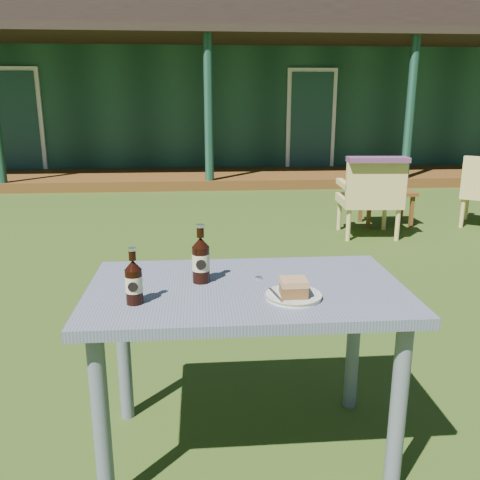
{
  "coord_description": "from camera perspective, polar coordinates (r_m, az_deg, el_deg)",
  "views": [
    {
      "loc": [
        -0.17,
        -3.4,
        1.4
      ],
      "look_at": [
        0.0,
        -1.3,
        0.82
      ],
      "focal_mm": 38.0,
      "sensor_mm": 36.0,
      "label": 1
    }
  ],
  "objects": [
    {
      "name": "bottle_cap",
      "position": [
        2.01,
        2.12,
        -4.26
      ],
      "size": [
        0.03,
        0.03,
        0.01
      ],
      "primitive_type": "cylinder",
      "color": "silver",
      "rests_on": "cafe_table"
    },
    {
      "name": "ground",
      "position": [
        3.68,
        -1.64,
        -6.99
      ],
      "size": [
        80.0,
        80.0,
        0.0
      ],
      "primitive_type": "plane",
      "color": "#334916"
    },
    {
      "name": "cola_bottle_far",
      "position": [
        1.79,
        -11.84,
        -4.58
      ],
      "size": [
        0.06,
        0.06,
        0.2
      ],
      "color": "black",
      "rests_on": "cafe_table"
    },
    {
      "name": "cafe_table",
      "position": [
        1.97,
        0.71,
        -7.96
      ],
      "size": [
        1.2,
        0.7,
        0.72
      ],
      "color": "slate",
      "rests_on": "ground"
    },
    {
      "name": "armchair_left",
      "position": [
        5.49,
        14.49,
        4.97
      ],
      "size": [
        0.64,
        0.6,
        0.81
      ],
      "color": "tan",
      "rests_on": "ground"
    },
    {
      "name": "floral_throw",
      "position": [
        5.28,
        15.22,
        8.71
      ],
      "size": [
        0.61,
        0.24,
        0.05
      ],
      "primitive_type": "cube",
      "rotation": [
        0.0,
        0.0,
        3.07
      ],
      "color": "#5D3356",
      "rests_on": "armchair_left"
    },
    {
      "name": "fork",
      "position": [
        1.81,
        4.05,
        -6.18
      ],
      "size": [
        0.04,
        0.14,
        0.0
      ],
      "primitive_type": "cube",
      "rotation": [
        0.0,
        0.0,
        0.19
      ],
      "color": "silver",
      "rests_on": "plate"
    },
    {
      "name": "pavilion",
      "position": [
        12.8,
        -4.02,
        16.23
      ],
      "size": [
        15.8,
        8.3,
        3.45
      ],
      "color": "#173B2C",
      "rests_on": "ground"
    },
    {
      "name": "cake_slice",
      "position": [
        1.8,
        6.04,
        -5.3
      ],
      "size": [
        0.09,
        0.09,
        0.06
      ],
      "color": "brown",
      "rests_on": "plate"
    },
    {
      "name": "cola_bottle_near",
      "position": [
        1.95,
        -4.42,
        -2.18
      ],
      "size": [
        0.07,
        0.07,
        0.23
      ],
      "color": "black",
      "rests_on": "cafe_table"
    },
    {
      "name": "plate",
      "position": [
        1.83,
        6.02,
        -6.22
      ],
      "size": [
        0.2,
        0.2,
        0.01
      ],
      "color": "silver",
      "rests_on": "cafe_table"
    },
    {
      "name": "tree_mid",
      "position": [
        22.38,
        3.91,
        23.91
      ],
      "size": [
        0.28,
        0.28,
        9.5
      ],
      "primitive_type": "cylinder",
      "color": "brown",
      "rests_on": "ground"
    },
    {
      "name": "side_table",
      "position": [
        6.14,
        16.14,
        4.81
      ],
      "size": [
        0.6,
        0.4,
        0.4
      ],
      "color": "brown",
      "rests_on": "ground"
    }
  ]
}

